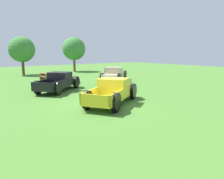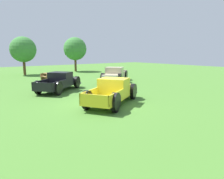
{
  "view_description": "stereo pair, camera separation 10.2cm",
  "coord_description": "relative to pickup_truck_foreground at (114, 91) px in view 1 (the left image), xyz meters",
  "views": [
    {
      "loc": [
        -7.07,
        -9.92,
        3.14
      ],
      "look_at": [
        0.61,
        0.04,
        0.9
      ],
      "focal_mm": 33.55,
      "sensor_mm": 36.0,
      "label": 1
    },
    {
      "loc": [
        -6.99,
        -9.98,
        3.14
      ],
      "look_at": [
        0.61,
        0.04,
        0.9
      ],
      "focal_mm": 33.55,
      "sensor_mm": 36.0,
      "label": 2
    }
  ],
  "objects": [
    {
      "name": "ground_plane",
      "position": [
        -0.92,
        -0.24,
        -0.74
      ],
      "size": [
        80.0,
        80.0,
        0.0
      ],
      "primitive_type": "plane",
      "color": "#477A2D"
    },
    {
      "name": "pickup_truck_foreground",
      "position": [
        0.0,
        0.0,
        0.0
      ],
      "size": [
        5.28,
        4.18,
        1.56
      ],
      "color": "yellow",
      "rests_on": "ground_plane"
    },
    {
      "name": "pickup_truck_behind_left",
      "position": [
        -0.86,
        6.16,
        -0.01
      ],
      "size": [
        5.01,
        4.48,
        1.53
      ],
      "color": "black",
      "rests_on": "ground_plane"
    },
    {
      "name": "pickup_truck_behind_right",
      "position": [
        5.61,
        7.21,
        0.02
      ],
      "size": [
        5.19,
        4.74,
        1.6
      ],
      "color": "#C6B793",
      "rests_on": "ground_plane"
    },
    {
      "name": "picnic_table",
      "position": [
        0.77,
        13.17,
        -0.25
      ],
      "size": [
        1.62,
        1.91,
        0.78
      ],
      "color": "olive",
      "rests_on": "ground_plane"
    },
    {
      "name": "oak_tree_east",
      "position": [
        8.32,
        21.24,
        2.95
      ],
      "size": [
        3.73,
        3.73,
        5.57
      ],
      "color": "brown",
      "rests_on": "ground_plane"
    },
    {
      "name": "oak_tree_west",
      "position": [
        0.05,
        20.66,
        2.78
      ],
      "size": [
        3.52,
        3.52,
        5.3
      ],
      "color": "brown",
      "rests_on": "ground_plane"
    }
  ]
}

